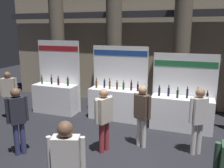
{
  "coord_description": "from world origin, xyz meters",
  "views": [
    {
      "loc": [
        1.78,
        -4.88,
        3.02
      ],
      "look_at": [
        -0.47,
        1.36,
        1.49
      ],
      "focal_mm": 38.66,
      "sensor_mm": 36.0,
      "label": 1
    }
  ],
  "objects": [
    {
      "name": "exhibitor_booth_1",
      "position": [
        -0.72,
        2.54,
        0.63
      ],
      "size": [
        1.93,
        0.66,
        2.45
      ],
      "color": "white",
      "rests_on": "ground_plane"
    },
    {
      "name": "hall_colonnade",
      "position": [
        0.0,
        4.29,
        3.1
      ],
      "size": [
        12.58,
        1.4,
        6.43
      ],
      "color": "tan",
      "rests_on": "ground_plane"
    },
    {
      "name": "visitor_1",
      "position": [
        -2.16,
        -0.57,
        0.99
      ],
      "size": [
        0.38,
        0.4,
        1.68
      ],
      "rotation": [
        0.0,
        0.0,
        4.0
      ],
      "color": "navy",
      "rests_on": "ground_plane"
    },
    {
      "name": "exhibitor_booth_0",
      "position": [
        -3.04,
        2.42,
        0.64
      ],
      "size": [
        1.68,
        0.66,
        2.6
      ],
      "color": "white",
      "rests_on": "ground_plane"
    },
    {
      "name": "visitor_3",
      "position": [
        -0.29,
        0.26,
        0.97
      ],
      "size": [
        0.37,
        0.55,
        1.62
      ],
      "rotation": [
        0.0,
        0.0,
        1.19
      ],
      "color": "maroon",
      "rests_on": "ground_plane"
    },
    {
      "name": "visitor_6",
      "position": [
        -4.15,
        1.32,
        0.96
      ],
      "size": [
        0.5,
        0.38,
        1.62
      ],
      "rotation": [
        0.0,
        0.0,
        3.66
      ],
      "color": "silver",
      "rests_on": "ground_plane"
    },
    {
      "name": "visitor_4",
      "position": [
        0.07,
        -2.11,
        1.04
      ],
      "size": [
        0.54,
        0.32,
        1.75
      ],
      "rotation": [
        0.0,
        0.0,
        3.45
      ],
      "color": "#47382D",
      "rests_on": "ground_plane"
    },
    {
      "name": "visitor_7",
      "position": [
        1.87,
        0.91,
        0.98
      ],
      "size": [
        0.43,
        0.37,
        1.67
      ],
      "rotation": [
        0.0,
        0.0,
        0.58
      ],
      "color": "silver",
      "rests_on": "ground_plane"
    },
    {
      "name": "exhibitor_booth_2",
      "position": [
        1.41,
        2.38,
        0.6
      ],
      "size": [
        1.91,
        0.66,
        2.29
      ],
      "color": "white",
      "rests_on": "ground_plane"
    },
    {
      "name": "ground_plane",
      "position": [
        0.0,
        0.0,
        0.0
      ],
      "size": [
        25.16,
        25.16,
        0.0
      ],
      "primitive_type": "plane",
      "color": "black"
    },
    {
      "name": "visitor_8",
      "position": [
        0.53,
        0.83,
        0.96
      ],
      "size": [
        0.48,
        0.34,
        1.63
      ],
      "rotation": [
        0.0,
        0.0,
        5.92
      ],
      "color": "silver",
      "rests_on": "ground_plane"
    }
  ]
}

